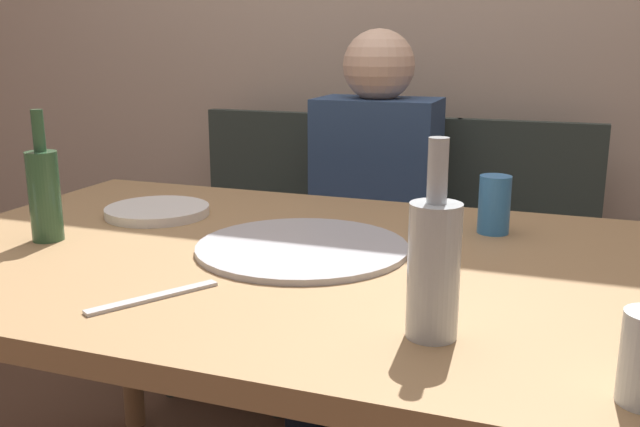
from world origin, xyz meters
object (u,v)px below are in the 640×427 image
object	(u,v)px
wine_bottle	(434,265)
plate_stack	(157,211)
soda_can	(494,205)
guest_in_sweater	(368,214)
dining_table	(267,288)
chair_right	(520,256)
chair_middle	(380,242)
chair_left	(256,230)
table_knife	(154,297)
pizza_tray	(302,247)
beer_bottle	(44,192)

from	to	relation	value
wine_bottle	plate_stack	xyz separation A→B (m)	(-0.73, 0.46, -0.09)
wine_bottle	soda_can	bearing A→B (deg)	88.37
soda_can	guest_in_sweater	distance (m)	0.64
dining_table	wine_bottle	size ratio (longest dim) A/B	5.16
chair_right	chair_middle	bearing A→B (deg)	0.00
plate_stack	chair_left	world-z (taller)	chair_left
table_knife	pizza_tray	bearing A→B (deg)	10.34
dining_table	chair_middle	xyz separation A→B (m)	(-0.01, 0.89, -0.15)
table_knife	chair_left	world-z (taller)	chair_left
soda_can	table_knife	world-z (taller)	soda_can
soda_can	beer_bottle	bearing A→B (deg)	-156.50
dining_table	guest_in_sweater	xyz separation A→B (m)	(-0.01, 0.74, -0.03)
pizza_tray	beer_bottle	xyz separation A→B (m)	(-0.51, -0.11, 0.09)
pizza_tray	plate_stack	bearing A→B (deg)	161.12
dining_table	chair_left	size ratio (longest dim) A/B	1.57
soda_can	plate_stack	bearing A→B (deg)	-171.30
guest_in_sweater	table_knife	bearing A→B (deg)	87.45
pizza_tray	guest_in_sweater	world-z (taller)	guest_in_sweater
dining_table	table_knife	bearing A→B (deg)	-101.24
chair_right	guest_in_sweater	distance (m)	0.47
beer_bottle	soda_can	size ratio (longest dim) A/B	2.16
chair_middle	dining_table	bearing A→B (deg)	90.83
table_knife	chair_right	size ratio (longest dim) A/B	0.24
chair_right	chair_left	bearing A→B (deg)	0.00
plate_stack	chair_middle	world-z (taller)	chair_middle
guest_in_sweater	soda_can	bearing A→B (deg)	131.50
pizza_tray	wine_bottle	bearing A→B (deg)	-44.91
beer_bottle	plate_stack	bearing A→B (deg)	69.32
soda_can	pizza_tray	bearing A→B (deg)	-142.19
beer_bottle	wine_bottle	bearing A→B (deg)	-13.88
chair_left	chair_middle	world-z (taller)	same
dining_table	chair_right	size ratio (longest dim) A/B	1.57
dining_table	table_knife	size ratio (longest dim) A/B	6.44
soda_can	chair_left	distance (m)	1.08
plate_stack	chair_left	xyz separation A→B (m)	(-0.10, 0.73, -0.24)
wine_bottle	chair_right	bearing A→B (deg)	88.24
chair_left	chair_middle	xyz separation A→B (m)	(0.44, 0.00, 0.00)
wine_bottle	soda_can	distance (m)	0.57
table_knife	chair_left	xyz separation A→B (m)	(-0.39, 1.19, -0.23)
pizza_tray	soda_can	world-z (taller)	soda_can
beer_bottle	chair_right	xyz separation A→B (m)	(0.86, 0.98, -0.33)
soda_can	guest_in_sweater	world-z (taller)	guest_in_sweater
pizza_tray	wine_bottle	xyz separation A→B (m)	(0.31, -0.31, 0.10)
chair_middle	chair_right	distance (m)	0.43
soda_can	plate_stack	world-z (taller)	soda_can
soda_can	plate_stack	size ratio (longest dim) A/B	0.51
plate_stack	pizza_tray	bearing A→B (deg)	-18.88
pizza_tray	chair_right	xyz separation A→B (m)	(0.35, 0.87, -0.24)
wine_bottle	chair_middle	size ratio (longest dim) A/B	0.31
dining_table	beer_bottle	size ratio (longest dim) A/B	5.37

